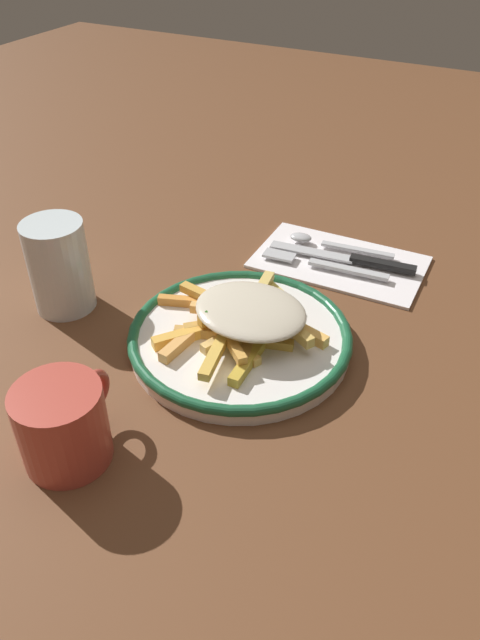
% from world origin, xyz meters
% --- Properties ---
extents(ground_plane, '(2.60, 2.60, 0.00)m').
position_xyz_m(ground_plane, '(0.00, 0.00, 0.00)').
color(ground_plane, brown).
extents(plate, '(0.26, 0.26, 0.02)m').
position_xyz_m(plate, '(0.00, 0.00, 0.01)').
color(plate, white).
rests_on(plate, ground_plane).
extents(fries_heap, '(0.21, 0.22, 0.04)m').
position_xyz_m(fries_heap, '(0.01, -0.00, 0.04)').
color(fries_heap, gold).
rests_on(fries_heap, plate).
extents(napkin, '(0.14, 0.23, 0.01)m').
position_xyz_m(napkin, '(0.22, -0.04, 0.00)').
color(napkin, white).
rests_on(napkin, ground_plane).
extents(fork, '(0.03, 0.18, 0.01)m').
position_xyz_m(fork, '(0.20, -0.03, 0.01)').
color(fork, silver).
rests_on(fork, napkin).
extents(knife, '(0.04, 0.21, 0.01)m').
position_xyz_m(knife, '(0.23, -0.06, 0.01)').
color(knife, black).
rests_on(knife, napkin).
extents(spoon, '(0.03, 0.15, 0.01)m').
position_xyz_m(spoon, '(0.25, -0.01, 0.01)').
color(spoon, silver).
rests_on(spoon, napkin).
extents(water_glass, '(0.07, 0.07, 0.12)m').
position_xyz_m(water_glass, '(-0.03, 0.23, 0.06)').
color(water_glass, silver).
rests_on(water_glass, ground_plane).
extents(coffee_mug, '(0.11, 0.08, 0.08)m').
position_xyz_m(coffee_mug, '(-0.22, 0.07, 0.04)').
color(coffee_mug, '#BB4639').
rests_on(coffee_mug, ground_plane).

